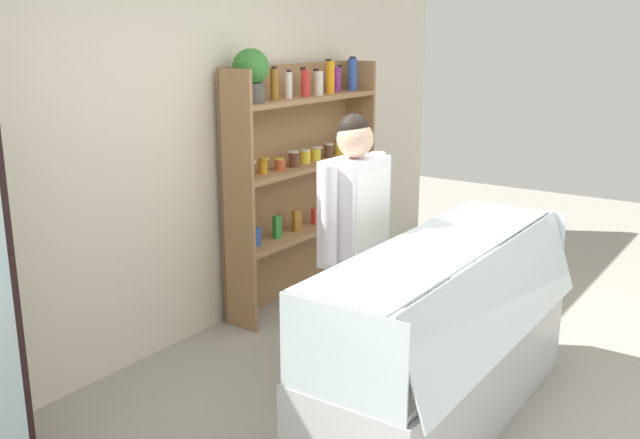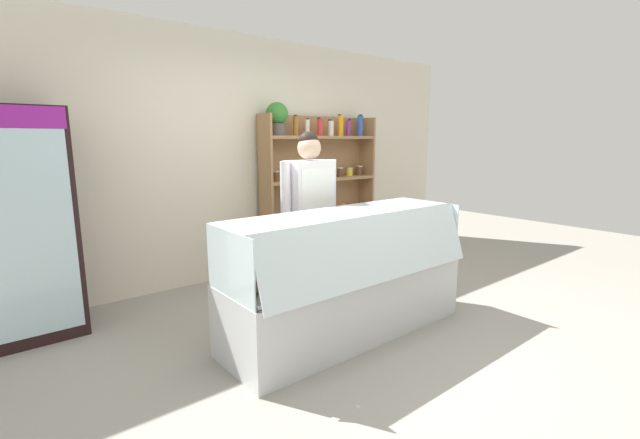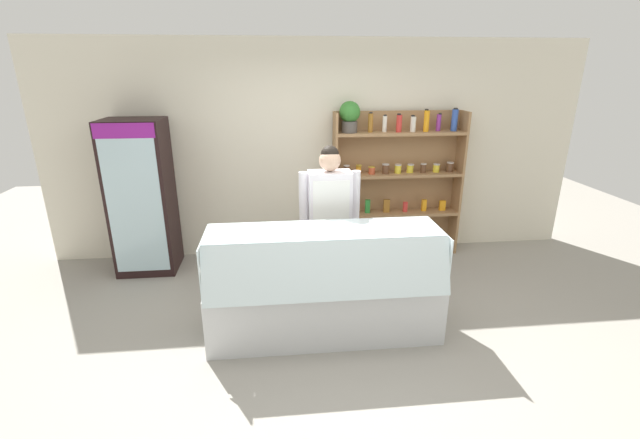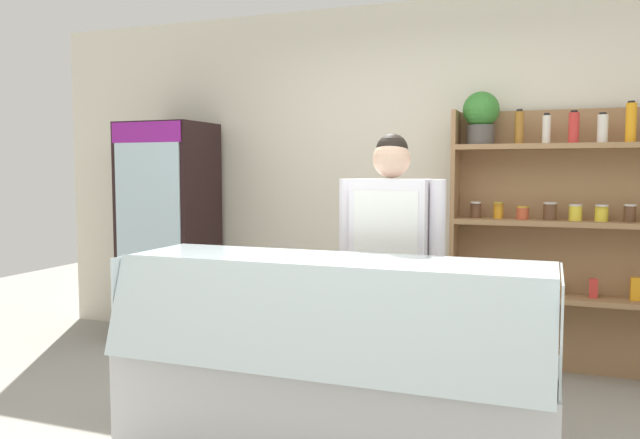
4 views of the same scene
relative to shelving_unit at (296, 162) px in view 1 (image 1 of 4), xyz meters
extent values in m
plane|color=gray|center=(-0.93, -1.89, -1.11)|extent=(12.00, 12.00, 0.00)
cube|color=silver|center=(-0.93, 0.20, 0.24)|extent=(6.80, 0.10, 2.70)
cube|color=#9E754C|center=(0.07, 0.09, -0.18)|extent=(1.64, 0.02, 1.85)
cube|color=#9E754C|center=(-0.74, -0.05, -0.18)|extent=(0.03, 0.28, 1.85)
cube|color=#9E754C|center=(0.87, -0.05, -0.18)|extent=(0.03, 0.28, 1.85)
cube|color=#9E754C|center=(0.07, -0.05, -0.55)|extent=(1.58, 0.28, 0.04)
cube|color=#9E754C|center=(0.07, -0.05, -0.03)|extent=(1.58, 0.28, 0.04)
cube|color=#9E754C|center=(0.07, -0.05, 0.48)|extent=(1.58, 0.28, 0.04)
cylinder|color=#4C4742|center=(-0.57, -0.05, 0.57)|extent=(0.19, 0.19, 0.14)
sphere|color=#347A2D|center=(-0.57, -0.05, 0.75)|extent=(0.25, 0.25, 0.25)
cylinder|color=#9E6623|center=(-0.31, -0.05, 0.61)|extent=(0.06, 0.06, 0.22)
cylinder|color=black|center=(-0.31, -0.05, 0.73)|extent=(0.04, 0.04, 0.02)
cylinder|color=silver|center=(-0.14, -0.04, 0.60)|extent=(0.06, 0.06, 0.19)
cylinder|color=black|center=(-0.14, -0.05, 0.70)|extent=(0.04, 0.04, 0.02)
cylinder|color=red|center=(0.04, -0.07, 0.60)|extent=(0.07, 0.07, 0.20)
cylinder|color=black|center=(0.04, -0.05, 0.71)|extent=(0.04, 0.04, 0.02)
cylinder|color=silver|center=(0.21, -0.07, 0.59)|extent=(0.07, 0.07, 0.18)
cylinder|color=black|center=(0.21, -0.05, 0.69)|extent=(0.04, 0.04, 0.02)
cylinder|color=orange|center=(0.38, -0.07, 0.63)|extent=(0.07, 0.07, 0.25)
cylinder|color=black|center=(0.38, -0.05, 0.76)|extent=(0.04, 0.04, 0.02)
cylinder|color=purple|center=(0.55, -0.02, 0.60)|extent=(0.06, 0.06, 0.20)
cylinder|color=black|center=(0.55, -0.05, 0.71)|extent=(0.04, 0.04, 0.02)
cylinder|color=#3356B2|center=(0.74, -0.05, 0.63)|extent=(0.08, 0.08, 0.26)
cylinder|color=black|center=(0.74, -0.05, 0.77)|extent=(0.05, 0.05, 0.02)
cylinder|color=brown|center=(-0.59, -0.04, 0.04)|extent=(0.08, 0.08, 0.10)
cylinder|color=silver|center=(-0.59, -0.05, 0.10)|extent=(0.08, 0.08, 0.01)
cylinder|color=orange|center=(-0.44, -0.03, 0.04)|extent=(0.07, 0.07, 0.10)
cylinder|color=gold|center=(-0.44, -0.05, 0.10)|extent=(0.07, 0.07, 0.01)
cylinder|color=#BF4C2D|center=(-0.28, -0.06, 0.03)|extent=(0.08, 0.08, 0.08)
cylinder|color=gold|center=(-0.28, -0.05, 0.07)|extent=(0.08, 0.08, 0.01)
cylinder|color=brown|center=(-0.10, -0.06, 0.04)|extent=(0.09, 0.09, 0.11)
cylinder|color=silver|center=(-0.10, -0.05, 0.10)|extent=(0.09, 0.09, 0.01)
cylinder|color=yellow|center=(0.06, -0.05, 0.03)|extent=(0.08, 0.08, 0.10)
cylinder|color=silver|center=(0.06, -0.05, 0.09)|extent=(0.09, 0.09, 0.01)
cylinder|color=yellow|center=(0.22, -0.03, 0.03)|extent=(0.09, 0.09, 0.10)
cylinder|color=silver|center=(0.22, -0.05, 0.09)|extent=(0.09, 0.09, 0.01)
cylinder|color=brown|center=(0.39, -0.05, 0.04)|extent=(0.07, 0.07, 0.10)
cylinder|color=silver|center=(0.39, -0.05, 0.10)|extent=(0.08, 0.08, 0.01)
cylinder|color=yellow|center=(0.57, -0.04, 0.03)|extent=(0.08, 0.08, 0.10)
cylinder|color=silver|center=(0.57, -0.05, 0.09)|extent=(0.08, 0.08, 0.01)
cylinder|color=brown|center=(0.74, -0.04, 0.04)|extent=(0.09, 0.09, 0.11)
cylinder|color=silver|center=(0.74, -0.05, 0.10)|extent=(0.09, 0.09, 0.01)
cube|color=#3356B2|center=(-0.56, -0.05, -0.46)|extent=(0.07, 0.05, 0.14)
cube|color=#2D8C38|center=(-0.31, -0.05, -0.44)|extent=(0.07, 0.05, 0.18)
cube|color=#9E6623|center=(-0.06, -0.05, -0.45)|extent=(0.08, 0.05, 0.17)
cube|color=red|center=(0.19, -0.05, -0.47)|extent=(0.06, 0.04, 0.13)
cube|color=orange|center=(0.44, -0.05, -0.46)|extent=(0.06, 0.04, 0.15)
cube|color=orange|center=(0.69, -0.05, -0.47)|extent=(0.08, 0.04, 0.13)
cube|color=silver|center=(-1.07, -1.78, -0.83)|extent=(2.09, 0.67, 0.55)
cube|color=white|center=(-1.07, -1.78, -0.54)|extent=(2.03, 0.61, 0.03)
cube|color=silver|center=(-1.07, -2.10, -0.33)|extent=(2.05, 0.16, 0.47)
cube|color=silver|center=(-1.07, -1.73, -0.11)|extent=(2.05, 0.51, 0.01)
cube|color=silver|center=(-2.10, -1.78, -0.33)|extent=(0.01, 0.63, 0.45)
cube|color=silver|center=(-0.04, -1.78, -0.33)|extent=(0.01, 0.63, 0.45)
cube|color=tan|center=(-1.89, -1.70, -0.49)|extent=(0.16, 0.14, 0.06)
cube|color=white|center=(-1.89, -1.90, -0.50)|extent=(0.05, 0.03, 0.02)
cube|color=beige|center=(-1.56, -1.70, -0.50)|extent=(0.16, 0.13, 0.05)
cube|color=white|center=(-1.56, -1.90, -0.50)|extent=(0.05, 0.03, 0.02)
cube|color=tan|center=(-1.23, -1.70, -0.50)|extent=(0.17, 0.13, 0.04)
cube|color=white|center=(-1.23, -1.90, -0.50)|extent=(0.05, 0.03, 0.02)
cube|color=tan|center=(-0.91, -1.70, -0.49)|extent=(0.16, 0.14, 0.05)
cube|color=white|center=(-0.91, -1.90, -0.50)|extent=(0.05, 0.03, 0.02)
cube|color=tan|center=(-0.58, -1.70, -0.50)|extent=(0.16, 0.12, 0.05)
cube|color=white|center=(-0.58, -1.90, -0.50)|extent=(0.05, 0.03, 0.02)
cube|color=tan|center=(-0.25, -1.70, -0.49)|extent=(0.17, 0.12, 0.05)
cube|color=white|center=(-0.25, -1.90, -0.50)|extent=(0.05, 0.03, 0.02)
cylinder|color=tan|center=(-1.93, -1.88, -0.44)|extent=(0.20, 0.16, 0.16)
cylinder|color=tan|center=(-1.71, -1.88, -0.45)|extent=(0.21, 0.18, 0.15)
cylinder|color=white|center=(-0.55, -1.86, -0.42)|extent=(0.07, 0.07, 0.20)
cylinder|color=white|center=(-0.45, -1.86, -0.41)|extent=(0.07, 0.07, 0.23)
cylinder|color=#2D2D38|center=(-1.04, -1.12, -0.73)|extent=(0.13, 0.13, 0.76)
cylinder|color=#2D2D38|center=(-0.85, -1.12, -0.73)|extent=(0.13, 0.13, 0.76)
cube|color=white|center=(-0.94, -1.12, -0.04)|extent=(0.43, 0.24, 0.62)
cube|color=white|center=(-0.94, -1.25, -0.37)|extent=(0.36, 0.01, 1.17)
cylinder|color=white|center=(-1.21, -1.12, -0.01)|extent=(0.09, 0.09, 0.56)
cylinder|color=white|center=(-0.68, -1.12, -0.01)|extent=(0.09, 0.09, 0.56)
sphere|color=#D8AD8E|center=(-0.94, -1.12, 0.39)|extent=(0.21, 0.21, 0.21)
sphere|color=black|center=(-0.94, -1.11, 0.44)|extent=(0.18, 0.18, 0.18)
camera|label=1|loc=(-4.39, -3.24, 0.98)|focal=40.00mm
camera|label=2|loc=(-3.32, -4.20, 0.46)|focal=24.00mm
camera|label=3|loc=(-1.47, -5.22, 1.23)|focal=24.00mm
camera|label=4|loc=(-0.09, -4.57, 0.33)|focal=35.00mm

